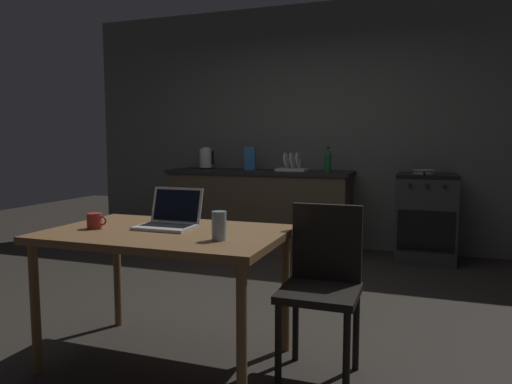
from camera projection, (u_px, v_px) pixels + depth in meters
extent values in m
plane|color=#2D2823|center=(237.00, 311.00, 3.50)|extent=(12.00, 12.00, 0.00)
cube|color=#585A55|center=(338.00, 127.00, 5.54)|extent=(6.40, 0.10, 2.84)
cube|color=#4C3D2D|center=(259.00, 211.00, 5.60)|extent=(2.10, 0.60, 0.87)
cube|color=black|center=(259.00, 172.00, 5.55)|extent=(2.16, 0.64, 0.04)
cube|color=#2D2D30|center=(426.00, 219.00, 4.98)|extent=(0.60, 0.60, 0.87)
cube|color=black|center=(427.00, 176.00, 4.93)|extent=(0.60, 0.60, 0.04)
cube|color=black|center=(426.00, 231.00, 4.70)|extent=(0.54, 0.01, 0.40)
cylinder|color=black|center=(410.00, 185.00, 4.70)|extent=(0.04, 0.02, 0.04)
cylinder|color=black|center=(427.00, 186.00, 4.65)|extent=(0.04, 0.02, 0.04)
cylinder|color=black|center=(445.00, 186.00, 4.59)|extent=(0.04, 0.02, 0.04)
cube|color=brown|center=(166.00, 234.00, 2.63)|extent=(1.30, 0.84, 0.04)
cylinder|color=brown|center=(35.00, 309.00, 2.53)|extent=(0.05, 0.05, 0.71)
cylinder|color=brown|center=(242.00, 340.00, 2.13)|extent=(0.05, 0.05, 0.71)
cylinder|color=brown|center=(117.00, 274.00, 3.20)|extent=(0.05, 0.05, 0.71)
cylinder|color=brown|center=(286.00, 292.00, 2.81)|extent=(0.05, 0.05, 0.71)
cube|color=black|center=(319.00, 293.00, 2.45)|extent=(0.40, 0.40, 0.04)
cube|color=black|center=(327.00, 242.00, 2.60)|extent=(0.38, 0.04, 0.42)
cylinder|color=black|center=(278.00, 346.00, 2.38)|extent=(0.04, 0.04, 0.45)
cylinder|color=black|center=(346.00, 357.00, 2.26)|extent=(0.04, 0.04, 0.45)
cylinder|color=black|center=(296.00, 322.00, 2.69)|extent=(0.04, 0.04, 0.45)
cylinder|color=black|center=(356.00, 330.00, 2.58)|extent=(0.04, 0.04, 0.45)
cube|color=silver|center=(165.00, 227.00, 2.68)|extent=(0.32, 0.22, 0.02)
cube|color=black|center=(166.00, 225.00, 2.69)|extent=(0.28, 0.12, 0.00)
cube|color=silver|center=(177.00, 205.00, 2.80)|extent=(0.32, 0.07, 0.20)
cube|color=black|center=(177.00, 205.00, 2.79)|extent=(0.29, 0.05, 0.18)
cylinder|color=black|center=(206.00, 168.00, 5.77)|extent=(0.16, 0.16, 0.02)
cylinder|color=silver|center=(206.00, 158.00, 5.76)|extent=(0.15, 0.15, 0.23)
cylinder|color=silver|center=(206.00, 148.00, 5.75)|extent=(0.09, 0.09, 0.02)
cube|color=black|center=(213.00, 157.00, 5.73)|extent=(0.02, 0.02, 0.16)
cylinder|color=#19592D|center=(328.00, 163.00, 5.22)|extent=(0.08, 0.08, 0.20)
cone|color=#19592D|center=(328.00, 151.00, 5.21)|extent=(0.08, 0.08, 0.06)
cylinder|color=black|center=(328.00, 148.00, 5.20)|extent=(0.03, 0.03, 0.02)
cylinder|color=gray|center=(424.00, 173.00, 4.92)|extent=(0.23, 0.23, 0.01)
torus|color=gray|center=(424.00, 170.00, 4.92)|extent=(0.24, 0.24, 0.02)
cylinder|color=black|center=(424.00, 173.00, 4.73)|extent=(0.02, 0.18, 0.02)
cylinder|color=#9E2D28|center=(94.00, 221.00, 2.68)|extent=(0.08, 0.08, 0.09)
torus|color=#9E2D28|center=(102.00, 221.00, 2.66)|extent=(0.05, 0.01, 0.05)
cylinder|color=#99B7C6|center=(219.00, 226.00, 2.36)|extent=(0.07, 0.07, 0.15)
cube|color=#3372B2|center=(250.00, 158.00, 5.59)|extent=(0.13, 0.05, 0.27)
cube|color=silver|center=(292.00, 170.00, 5.41)|extent=(0.34, 0.26, 0.03)
cylinder|color=white|center=(286.00, 160.00, 5.43)|extent=(0.04, 0.18, 0.18)
cylinder|color=white|center=(292.00, 160.00, 5.40)|extent=(0.04, 0.18, 0.18)
cylinder|color=white|center=(298.00, 160.00, 5.38)|extent=(0.04, 0.18, 0.18)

